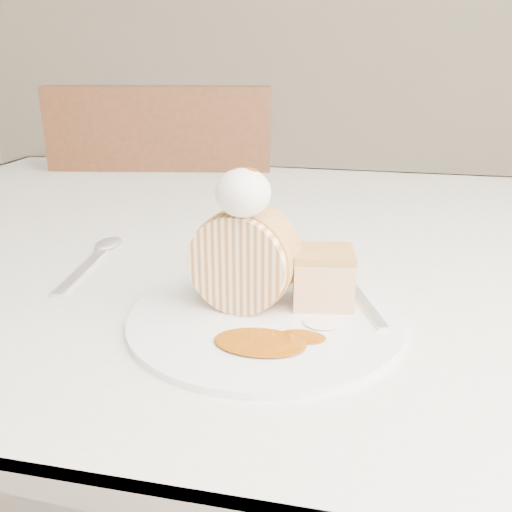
# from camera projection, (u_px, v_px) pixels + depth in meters

# --- Properties ---
(table) EXTENTS (1.40, 0.90, 0.75)m
(table) POSITION_uv_depth(u_px,v_px,m) (320.00, 306.00, 0.74)
(table) COLOR white
(table) RESTS_ON ground
(chair_far) EXTENTS (0.50, 0.50, 0.91)m
(chair_far) POSITION_uv_depth(u_px,v_px,m) (175.00, 262.00, 1.29)
(chair_far) COLOR brown
(chair_far) RESTS_ON ground
(plate) EXTENTS (0.27, 0.27, 0.01)m
(plate) POSITION_uv_depth(u_px,v_px,m) (265.00, 319.00, 0.49)
(plate) COLOR white
(plate) RESTS_ON table
(roulade_slice) EXTENTS (0.09, 0.06, 0.09)m
(roulade_slice) POSITION_uv_depth(u_px,v_px,m) (244.00, 259.00, 0.50)
(roulade_slice) COLOR #FFDEB1
(roulade_slice) RESTS_ON plate
(cake_chunk) EXTENTS (0.06, 0.06, 0.04)m
(cake_chunk) POSITION_uv_depth(u_px,v_px,m) (323.00, 281.00, 0.51)
(cake_chunk) COLOR tan
(cake_chunk) RESTS_ON plate
(whipped_cream) EXTENTS (0.05, 0.05, 0.04)m
(whipped_cream) POSITION_uv_depth(u_px,v_px,m) (243.00, 193.00, 0.46)
(whipped_cream) COLOR white
(whipped_cream) RESTS_ON roulade_slice
(caramel_drizzle) EXTENTS (0.02, 0.02, 0.01)m
(caramel_drizzle) POSITION_uv_depth(u_px,v_px,m) (244.00, 164.00, 0.46)
(caramel_drizzle) COLOR #8D4205
(caramel_drizzle) RESTS_ON whipped_cream
(caramel_pool) EXTENTS (0.08, 0.06, 0.00)m
(caramel_pool) POSITION_uv_depth(u_px,v_px,m) (260.00, 342.00, 0.45)
(caramel_pool) COLOR #8D4205
(caramel_pool) RESTS_ON plate
(fork) EXTENTS (0.07, 0.14, 0.00)m
(fork) POSITION_uv_depth(u_px,v_px,m) (365.00, 303.00, 0.51)
(fork) COLOR silver
(fork) RESTS_ON plate
(spoon) EXTENTS (0.04, 0.16, 0.00)m
(spoon) POSITION_uv_depth(u_px,v_px,m) (82.00, 271.00, 0.60)
(spoon) COLOR silver
(spoon) RESTS_ON table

